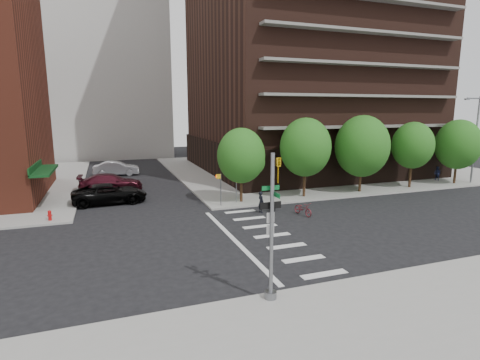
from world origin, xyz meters
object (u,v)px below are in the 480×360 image
at_px(pedestrian_far, 437,173).
at_px(traffic_signal, 272,239).
at_px(fire_hydrant, 50,215).
at_px(dog_walker, 261,202).
at_px(parked_car_maroon, 111,183).
at_px(scooter, 303,209).
at_px(parked_car_silver, 116,168).
at_px(parked_car_black, 110,194).

bearing_deg(pedestrian_far, traffic_signal, -63.39).
height_order(fire_hydrant, dog_walker, dog_walker).
bearing_deg(traffic_signal, pedestrian_far, 32.43).
bearing_deg(dog_walker, parked_car_maroon, 33.40).
bearing_deg(pedestrian_far, fire_hydrant, -92.01).
bearing_deg(scooter, parked_car_silver, 107.49).
xyz_separation_m(traffic_signal, parked_car_maroon, (-5.82, 24.74, -1.84)).
relative_size(fire_hydrant, dog_walker, 0.44).
bearing_deg(dog_walker, fire_hydrant, 71.89).
bearing_deg(parked_car_black, parked_car_maroon, -3.93).
bearing_deg(scooter, parked_car_maroon, 122.95).
bearing_deg(fire_hydrant, pedestrian_far, 3.82).
distance_m(parked_car_silver, scooter, 26.23).
height_order(fire_hydrant, pedestrian_far, pedestrian_far).
distance_m(traffic_signal, scooter, 13.51).
bearing_deg(pedestrian_far, parked_car_black, -98.93).
distance_m(fire_hydrant, dog_walker, 15.16).
xyz_separation_m(traffic_signal, pedestrian_far, (28.07, 17.83, -1.78)).
relative_size(parked_car_maroon, scooter, 3.12).
bearing_deg(parked_car_maroon, dog_walker, -135.74).
xyz_separation_m(dog_walker, pedestrian_far, (23.17, 5.13, 0.09)).
bearing_deg(traffic_signal, dog_walker, 68.92).
bearing_deg(parked_car_maroon, parked_car_black, -179.15).
xyz_separation_m(scooter, dog_walker, (-2.68, 1.74, 0.33)).
relative_size(parked_car_black, parked_car_maroon, 1.02).
relative_size(dog_walker, pedestrian_far, 1.08).
distance_m(fire_hydrant, parked_car_maroon, 10.35).
xyz_separation_m(fire_hydrant, dog_walker, (14.93, -2.59, 0.28)).
xyz_separation_m(traffic_signal, parked_car_black, (-5.97, 19.68, -1.86)).
relative_size(parked_car_black, parked_car_silver, 1.15).
relative_size(parked_car_maroon, dog_walker, 3.56).
height_order(parked_car_black, pedestrian_far, pedestrian_far).
height_order(parked_car_maroon, scooter, parked_car_maroon).
bearing_deg(pedestrian_far, scooter, -77.29).
xyz_separation_m(traffic_signal, parked_car_silver, (-5.03, 33.96, -1.83)).
bearing_deg(fire_hydrant, scooter, -13.82).
relative_size(parked_car_maroon, pedestrian_far, 3.83).
xyz_separation_m(parked_car_black, scooter, (13.54, -8.72, -0.34)).
distance_m(fire_hydrant, scooter, 18.13).
height_order(parked_car_silver, scooter, parked_car_silver).
relative_size(fire_hydrant, scooter, 0.39).
xyz_separation_m(fire_hydrant, scooter, (17.61, -4.33, -0.05)).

